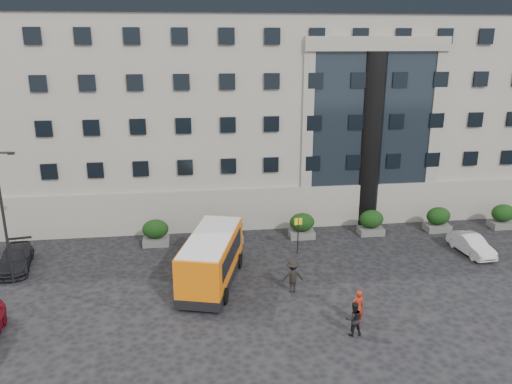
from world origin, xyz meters
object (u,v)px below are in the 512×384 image
hedge_e (438,219)px  parked_car_c (15,259)px  hedge_f (503,216)px  pedestrian_a (358,307)px  street_lamp (4,213)px  minibus (212,257)px  bus_stop_sign (298,230)px  pedestrian_c (293,276)px  hedge_b (230,229)px  white_taxi (471,245)px  hedge_a (156,232)px  hedge_c (302,225)px  hedge_d (371,222)px  parked_car_d (43,205)px  red_truck (5,189)px  pedestrian_b (353,319)px

hedge_e → parked_car_c: (-29.29, -2.71, -0.28)m
hedge_f → pedestrian_a: size_ratio=1.02×
street_lamp → minibus: bearing=-7.3°
bus_stop_sign → pedestrian_c: size_ratio=1.30×
hedge_b → hedge_e: 15.60m
white_taxi → hedge_a: bearing=163.5°
hedge_b → pedestrian_a: 12.83m
hedge_b → hedge_e: size_ratio=1.00×
hedge_c → pedestrian_a: size_ratio=1.02×
hedge_c → hedge_e: size_ratio=1.00×
hedge_f → pedestrian_a: (-15.31, -11.60, -0.02)m
hedge_f → white_taxi: bearing=-139.4°
hedge_d → hedge_c: bearing=180.0°
hedge_e → parked_car_d: (-30.52, 8.20, -0.31)m
bus_stop_sign → parked_car_d: size_ratio=0.57×
hedge_b → pedestrian_c: 8.48m
pedestrian_a → minibus: bearing=-47.1°
hedge_f → parked_car_d: hedge_f is taller
red_truck → parked_car_d: (3.69, -2.39, -0.85)m
white_taxi → bus_stop_sign: bearing=167.7°
hedge_c → parked_car_c: hedge_c is taller
hedge_a → hedge_c: size_ratio=1.00×
white_taxi → hedge_d: bearing=136.9°
bus_stop_sign → pedestrian_b: 9.84m
pedestrian_c → parked_car_c: bearing=-17.8°
street_lamp → white_taxi: 29.23m
hedge_a → hedge_b: size_ratio=1.00×
hedge_c → minibus: minibus is taller
pedestrian_b → red_truck: bearing=-48.8°
bus_stop_sign → pedestrian_c: bearing=-105.1°
hedge_c → parked_car_c: (-18.89, -2.71, -0.28)m
bus_stop_sign → parked_car_d: (-19.22, 11.00, -1.11)m
street_lamp → white_taxi: bearing=1.1°
hedge_a → minibus: 7.29m
parked_car_c → pedestrian_a: bearing=-34.3°
parked_car_d → pedestrian_c: pedestrian_c is taller
hedge_e → red_truck: bearing=162.8°
hedge_b → bus_stop_sign: bearing=-33.1°
red_truck → bus_stop_sign: bearing=-17.3°
hedge_c → red_truck: bearing=156.0°
pedestrian_a → pedestrian_c: pedestrian_c is taller
red_truck → parked_car_d: red_truck is taller
hedge_a → hedge_b: bearing=0.0°
parked_car_d → white_taxi: bearing=-16.7°
hedge_a → hedge_b: 5.20m
hedge_a → red_truck: bearing=141.7°
hedge_b → pedestrian_b: size_ratio=1.07×
hedge_c → pedestrian_a: 11.60m
bus_stop_sign → pedestrian_a: 8.92m
street_lamp → parked_car_d: street_lamp is taller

